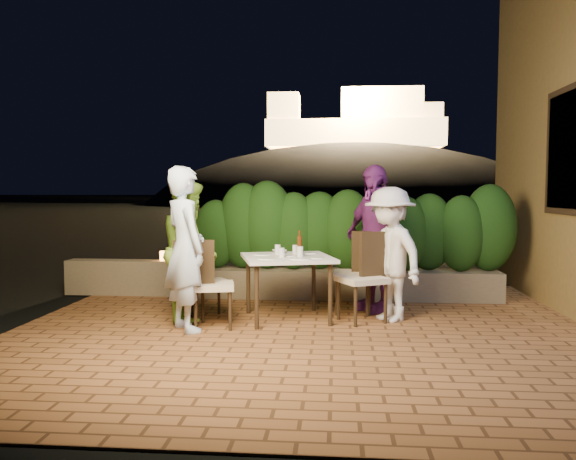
# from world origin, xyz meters

# --- Properties ---
(ground) EXTENTS (400.00, 400.00, 0.00)m
(ground) POSITION_xyz_m (0.00, 0.00, -0.02)
(ground) COLOR black
(ground) RESTS_ON ground
(terrace_floor) EXTENTS (7.00, 6.00, 0.15)m
(terrace_floor) POSITION_xyz_m (0.00, 0.50, -0.07)
(terrace_floor) COLOR brown
(terrace_floor) RESTS_ON ground
(window_pane) EXTENTS (0.08, 1.00, 1.40)m
(window_pane) POSITION_xyz_m (2.82, 1.50, 2.00)
(window_pane) COLOR black
(window_pane) RESTS_ON building_wall
(window_frame) EXTENTS (0.06, 1.15, 1.55)m
(window_frame) POSITION_xyz_m (2.81, 1.50, 2.00)
(window_frame) COLOR black
(window_frame) RESTS_ON building_wall
(planter) EXTENTS (4.20, 0.55, 0.40)m
(planter) POSITION_xyz_m (0.20, 2.30, 0.20)
(planter) COLOR #726448
(planter) RESTS_ON ground
(hedge) EXTENTS (4.00, 0.70, 1.10)m
(hedge) POSITION_xyz_m (0.20, 2.30, 0.95)
(hedge) COLOR #16380F
(hedge) RESTS_ON planter
(parapet) EXTENTS (2.20, 0.30, 0.50)m
(parapet) POSITION_xyz_m (-2.80, 2.30, 0.25)
(parapet) COLOR #726448
(parapet) RESTS_ON ground
(hill) EXTENTS (52.00, 40.00, 22.00)m
(hill) POSITION_xyz_m (2.00, 60.00, -4.00)
(hill) COLOR black
(hill) RESTS_ON ground
(fortress) EXTENTS (26.00, 8.00, 8.00)m
(fortress) POSITION_xyz_m (2.00, 60.00, 10.50)
(fortress) COLOR #FFCC7A
(fortress) RESTS_ON hill
(dining_table) EXTENTS (1.23, 1.23, 0.75)m
(dining_table) POSITION_xyz_m (-0.54, 0.90, 0.38)
(dining_table) COLOR white
(dining_table) RESTS_ON ground
(plate_nw) EXTENTS (0.21, 0.21, 0.01)m
(plate_nw) POSITION_xyz_m (-0.74, 0.59, 0.76)
(plate_nw) COLOR white
(plate_nw) RESTS_ON dining_table
(plate_sw) EXTENTS (0.21, 0.21, 0.01)m
(plate_sw) POSITION_xyz_m (-0.85, 1.00, 0.76)
(plate_sw) COLOR white
(plate_sw) RESTS_ON dining_table
(plate_ne) EXTENTS (0.23, 0.23, 0.01)m
(plate_ne) POSITION_xyz_m (-0.22, 0.74, 0.76)
(plate_ne) COLOR white
(plate_ne) RESTS_ON dining_table
(plate_se) EXTENTS (0.20, 0.20, 0.01)m
(plate_se) POSITION_xyz_m (-0.30, 1.22, 0.76)
(plate_se) COLOR white
(plate_se) RESTS_ON dining_table
(plate_centre) EXTENTS (0.20, 0.20, 0.01)m
(plate_centre) POSITION_xyz_m (-0.52, 0.93, 0.76)
(plate_centre) COLOR white
(plate_centre) RESTS_ON dining_table
(plate_front) EXTENTS (0.24, 0.24, 0.01)m
(plate_front) POSITION_xyz_m (-0.37, 0.61, 0.76)
(plate_front) COLOR white
(plate_front) RESTS_ON dining_table
(glass_nw) EXTENTS (0.07, 0.07, 0.11)m
(glass_nw) POSITION_xyz_m (-0.59, 0.76, 0.81)
(glass_nw) COLOR silver
(glass_nw) RESTS_ON dining_table
(glass_sw) EXTENTS (0.07, 0.07, 0.12)m
(glass_sw) POSITION_xyz_m (-0.67, 1.06, 0.81)
(glass_sw) COLOR silver
(glass_sw) RESTS_ON dining_table
(glass_ne) EXTENTS (0.07, 0.07, 0.12)m
(glass_ne) POSITION_xyz_m (-0.38, 0.83, 0.81)
(glass_ne) COLOR silver
(glass_ne) RESTS_ON dining_table
(glass_se) EXTENTS (0.07, 0.07, 0.12)m
(glass_se) POSITION_xyz_m (-0.46, 1.09, 0.81)
(glass_se) COLOR silver
(glass_se) RESTS_ON dining_table
(beer_bottle) EXTENTS (0.06, 0.06, 0.30)m
(beer_bottle) POSITION_xyz_m (-0.40, 1.02, 0.90)
(beer_bottle) COLOR #47210B
(beer_bottle) RESTS_ON dining_table
(bowl) EXTENTS (0.23, 0.23, 0.04)m
(bowl) POSITION_xyz_m (-0.66, 1.21, 0.77)
(bowl) COLOR white
(bowl) RESTS_ON dining_table
(chair_left_front) EXTENTS (0.54, 0.54, 0.98)m
(chair_left_front) POSITION_xyz_m (-1.32, 0.44, 0.49)
(chair_left_front) COLOR black
(chair_left_front) RESTS_ON ground
(chair_left_back) EXTENTS (0.58, 0.58, 0.89)m
(chair_left_back) POSITION_xyz_m (-1.44, 0.87, 0.45)
(chair_left_back) COLOR black
(chair_left_back) RESTS_ON ground
(chair_right_front) EXTENTS (0.65, 0.65, 1.04)m
(chair_right_front) POSITION_xyz_m (0.33, 0.85, 0.52)
(chair_right_front) COLOR black
(chair_right_front) RESTS_ON ground
(chair_right_back) EXTENTS (0.49, 0.49, 1.02)m
(chair_right_back) POSITION_xyz_m (0.25, 1.34, 0.51)
(chair_right_back) COLOR black
(chair_right_back) RESTS_ON ground
(diner_blue) EXTENTS (0.73, 0.77, 1.78)m
(diner_blue) POSITION_xyz_m (-1.59, 0.29, 0.89)
(diner_blue) COLOR #C2DDFA
(diner_blue) RESTS_ON ground
(diner_green) EXTENTS (0.83, 0.94, 1.65)m
(diner_green) POSITION_xyz_m (-1.69, 0.84, 0.82)
(diner_green) COLOR #A1E046
(diner_green) RESTS_ON ground
(diner_white) EXTENTS (1.05, 1.16, 1.56)m
(diner_white) POSITION_xyz_m (0.65, 0.95, 0.78)
(diner_white) COLOR white
(diner_white) RESTS_ON ground
(diner_purple) EXTENTS (0.98, 1.15, 1.84)m
(diner_purple) POSITION_xyz_m (0.51, 1.47, 0.92)
(diner_purple) COLOR #702776
(diner_purple) RESTS_ON ground
(parapet_lamp) EXTENTS (0.10, 0.10, 0.14)m
(parapet_lamp) POSITION_xyz_m (-2.47, 2.30, 0.57)
(parapet_lamp) COLOR orange
(parapet_lamp) RESTS_ON parapet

